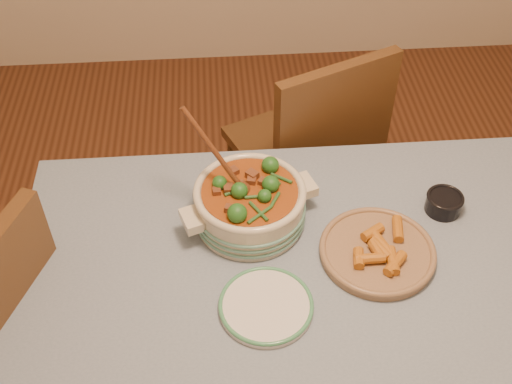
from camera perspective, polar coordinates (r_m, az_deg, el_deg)
dining_table at (r=1.74m, az=7.12°, el=-10.06°), size 1.68×1.08×0.76m
stew_casserole at (r=1.74m, az=-0.57°, el=-0.88°), size 0.39×0.38×0.36m
white_plate at (r=1.60m, az=0.90°, el=-10.06°), size 0.30×0.30×0.02m
condiment_bowl at (r=1.88m, az=16.38°, el=-0.87°), size 0.10×0.10×0.06m
fried_plate at (r=1.72m, az=10.76°, el=-5.10°), size 0.39×0.39×0.05m
chair_far at (r=2.35m, az=5.09°, el=3.99°), size 0.59×0.59×0.96m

